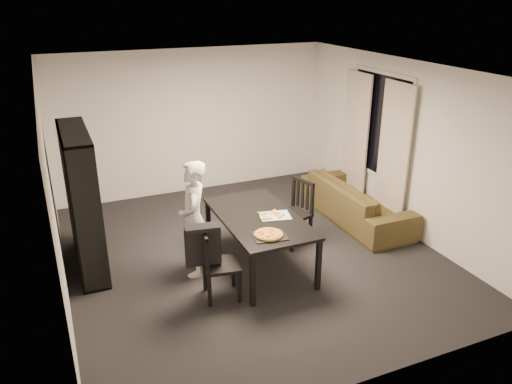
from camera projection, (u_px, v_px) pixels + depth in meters
name	position (u px, v px, depth m)	size (l,w,h in m)	color
room	(252.00, 168.00, 6.67)	(5.01, 5.51, 2.61)	black
window_pane	(380.00, 125.00, 8.01)	(0.02, 1.40, 1.60)	black
window_frame	(379.00, 125.00, 8.01)	(0.03, 1.52, 1.72)	white
curtain_left	(393.00, 156.00, 7.67)	(0.03, 0.70, 2.25)	beige
curtain_right	(355.00, 138.00, 8.56)	(0.03, 0.70, 2.25)	beige
bookshelf	(82.00, 201.00, 6.53)	(0.35, 1.50, 1.90)	black
dining_table	(259.00, 221.00, 6.62)	(0.98, 1.77, 0.74)	black
chair_left	(214.00, 260.00, 5.96)	(0.49, 0.49, 0.92)	black
chair_right	(297.00, 207.00, 7.33)	(0.56, 0.56, 0.96)	black
draped_jacket	(203.00, 244.00, 5.85)	(0.43, 0.24, 0.51)	black
person	(194.00, 219.00, 6.42)	(0.57, 0.37, 1.56)	silver
baking_tray	(270.00, 236.00, 6.06)	(0.40, 0.32, 0.01)	black
pepperoni_pizza	(269.00, 234.00, 6.05)	(0.35, 0.35, 0.03)	olive
kitchen_towel	(275.00, 216.00, 6.60)	(0.40, 0.30, 0.01)	white
pizza_slices	(270.00, 215.00, 6.61)	(0.37, 0.31, 0.01)	#DA8A44
sofa	(356.00, 201.00, 8.13)	(2.22, 0.87, 0.65)	#413C1A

